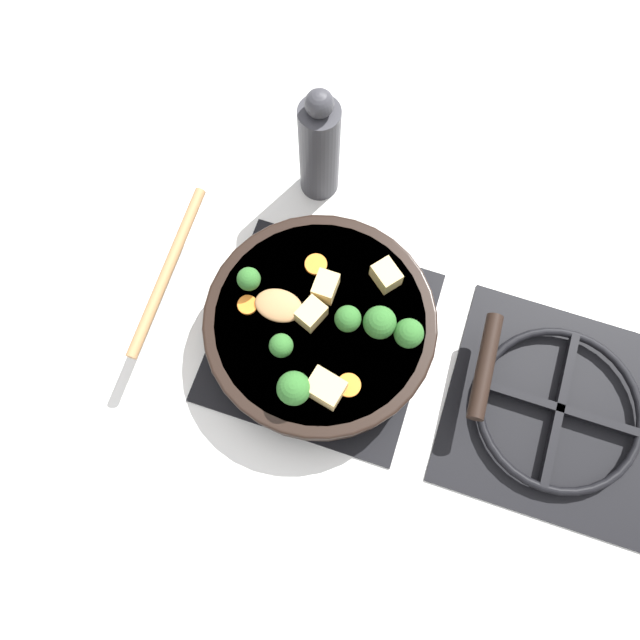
% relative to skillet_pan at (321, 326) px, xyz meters
% --- Properties ---
extents(ground_plane, '(2.40, 2.40, 0.00)m').
position_rel_skillet_pan_xyz_m(ground_plane, '(0.00, -0.00, -0.06)').
color(ground_plane, silver).
extents(front_burner_grate, '(0.31, 0.31, 0.03)m').
position_rel_skillet_pan_xyz_m(front_burner_grate, '(0.00, -0.00, -0.05)').
color(front_burner_grate, black).
rests_on(front_burner_grate, ground_plane).
extents(rear_burner_grate, '(0.31, 0.31, 0.03)m').
position_rel_skillet_pan_xyz_m(rear_burner_grate, '(0.00, 0.36, -0.05)').
color(rear_burner_grate, black).
rests_on(rear_burner_grate, ground_plane).
extents(skillet_pan, '(0.33, 0.42, 0.05)m').
position_rel_skillet_pan_xyz_m(skillet_pan, '(0.00, 0.00, 0.00)').
color(skillet_pan, black).
rests_on(skillet_pan, front_burner_grate).
extents(wooden_spoon, '(0.27, 0.21, 0.02)m').
position_rel_skillet_pan_xyz_m(wooden_spoon, '(0.00, -0.16, 0.03)').
color(wooden_spoon, '#A87A4C').
rests_on(wooden_spoon, skillet_pan).
extents(tofu_cube_center_large, '(0.05, 0.04, 0.03)m').
position_rel_skillet_pan_xyz_m(tofu_cube_center_large, '(0.00, -0.01, 0.04)').
color(tofu_cube_center_large, '#DBB770').
rests_on(tofu_cube_center_large, skillet_pan).
extents(tofu_cube_near_handle, '(0.05, 0.05, 0.04)m').
position_rel_skillet_pan_xyz_m(tofu_cube_near_handle, '(0.09, 0.04, 0.04)').
color(tofu_cube_near_handle, '#DBB770').
rests_on(tofu_cube_near_handle, skillet_pan).
extents(tofu_cube_east_chunk, '(0.04, 0.03, 0.03)m').
position_rel_skillet_pan_xyz_m(tofu_cube_east_chunk, '(-0.04, -0.01, 0.04)').
color(tofu_cube_east_chunk, '#DBB770').
rests_on(tofu_cube_east_chunk, skillet_pan).
extents(tofu_cube_west_chunk, '(0.05, 0.05, 0.03)m').
position_rel_skillet_pan_xyz_m(tofu_cube_west_chunk, '(-0.09, 0.07, 0.04)').
color(tofu_cube_west_chunk, '#DBB770').
rests_on(tofu_cube_west_chunk, skillet_pan).
extents(broccoli_floret_near_spoon, '(0.04, 0.04, 0.04)m').
position_rel_skillet_pan_xyz_m(broccoli_floret_near_spoon, '(-0.01, 0.04, 0.05)').
color(broccoli_floret_near_spoon, '#709956').
rests_on(broccoli_floret_near_spoon, skillet_pan).
extents(broccoli_floret_center_top, '(0.05, 0.05, 0.05)m').
position_rel_skillet_pan_xyz_m(broccoli_floret_center_top, '(0.11, 0.00, 0.05)').
color(broccoli_floret_center_top, '#709956').
rests_on(broccoli_floret_center_top, skillet_pan).
extents(broccoli_floret_east_rim, '(0.03, 0.03, 0.04)m').
position_rel_skillet_pan_xyz_m(broccoli_floret_east_rim, '(0.06, -0.04, 0.05)').
color(broccoli_floret_east_rim, '#709956').
rests_on(broccoli_floret_east_rim, skillet_pan).
extents(broccoli_floret_west_rim, '(0.04, 0.04, 0.05)m').
position_rel_skillet_pan_xyz_m(broccoli_floret_west_rim, '(-0.01, 0.12, 0.05)').
color(broccoli_floret_west_rim, '#709956').
rests_on(broccoli_floret_west_rim, skillet_pan).
extents(broccoli_floret_north_edge, '(0.03, 0.03, 0.04)m').
position_rel_skillet_pan_xyz_m(broccoli_floret_north_edge, '(-0.02, -0.11, 0.05)').
color(broccoli_floret_north_edge, '#709956').
rests_on(broccoli_floret_north_edge, skillet_pan).
extents(broccoli_floret_south_cluster, '(0.05, 0.05, 0.05)m').
position_rel_skillet_pan_xyz_m(broccoli_floret_south_cluster, '(-0.01, 0.08, 0.05)').
color(broccoli_floret_south_cluster, '#709956').
rests_on(broccoli_floret_south_cluster, skillet_pan).
extents(carrot_slice_orange_thin, '(0.03, 0.03, 0.01)m').
position_rel_skillet_pan_xyz_m(carrot_slice_orange_thin, '(-0.08, -0.03, 0.03)').
color(carrot_slice_orange_thin, orange).
rests_on(carrot_slice_orange_thin, skillet_pan).
extents(carrot_slice_near_center, '(0.03, 0.03, 0.01)m').
position_rel_skillet_pan_xyz_m(carrot_slice_near_center, '(0.08, 0.06, 0.03)').
color(carrot_slice_near_center, orange).
rests_on(carrot_slice_near_center, skillet_pan).
extents(carrot_slice_edge_slice, '(0.03, 0.03, 0.01)m').
position_rel_skillet_pan_xyz_m(carrot_slice_edge_slice, '(0.01, -0.10, 0.03)').
color(carrot_slice_edge_slice, orange).
rests_on(carrot_slice_edge_slice, skillet_pan).
extents(pepper_mill, '(0.06, 0.06, 0.23)m').
position_rel_skillet_pan_xyz_m(pepper_mill, '(-0.25, -0.08, 0.05)').
color(pepper_mill, '#333338').
rests_on(pepper_mill, ground_plane).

